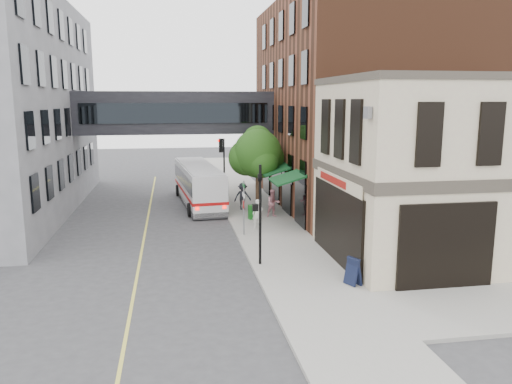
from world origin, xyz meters
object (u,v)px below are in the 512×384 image
object	(u,v)px
pedestrian_c	(243,196)
newspaper_box	(252,212)
bus	(198,183)
pedestrian_b	(273,203)
sandwich_board	(353,271)
pedestrian_a	(258,214)

from	to	relation	value
pedestrian_c	newspaper_box	bearing A→B (deg)	-93.63
bus	pedestrian_b	distance (m)	6.96
pedestrian_b	sandwich_board	distance (m)	12.07
pedestrian_a	pedestrian_c	distance (m)	5.04
pedestrian_b	sandwich_board	size ratio (longest dim) A/B	1.56
newspaper_box	bus	bearing A→B (deg)	110.52
pedestrian_a	pedestrian_b	size ratio (longest dim) A/B	0.96
pedestrian_b	newspaper_box	bearing A→B (deg)	-173.62
pedestrian_b	pedestrian_c	xyz separation A→B (m)	(-1.59, 2.43, 0.03)
pedestrian_a	sandwich_board	xyz separation A→B (m)	(2.21, -9.43, -0.28)
newspaper_box	sandwich_board	xyz separation A→B (m)	(2.17, -11.69, 0.12)
pedestrian_a	pedestrian_c	bearing A→B (deg)	107.47
bus	pedestrian_a	world-z (taller)	bus
pedestrian_c	newspaper_box	distance (m)	2.83
sandwich_board	pedestrian_a	bearing A→B (deg)	79.24
newspaper_box	sandwich_board	distance (m)	11.89
pedestrian_b	sandwich_board	bearing A→B (deg)	-94.32
sandwich_board	newspaper_box	bearing A→B (deg)	76.57
newspaper_box	pedestrian_b	bearing A→B (deg)	7.64
pedestrian_c	sandwich_board	bearing A→B (deg)	-88.35
bus	newspaper_box	world-z (taller)	bus
bus	pedestrian_c	world-z (taller)	bus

